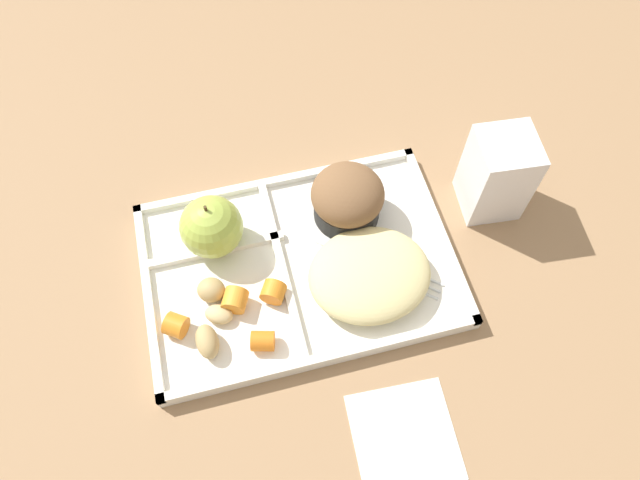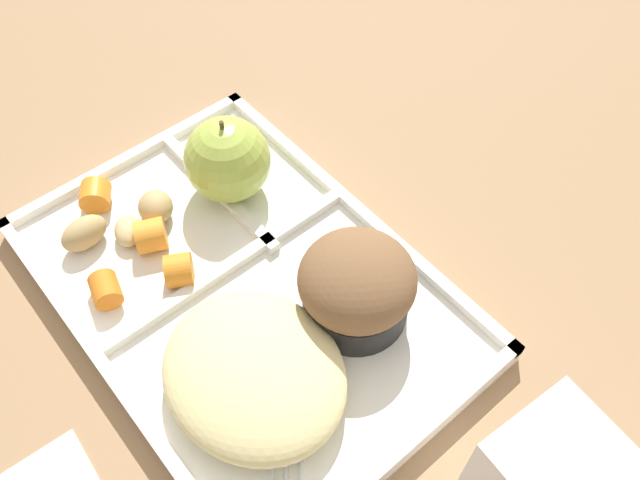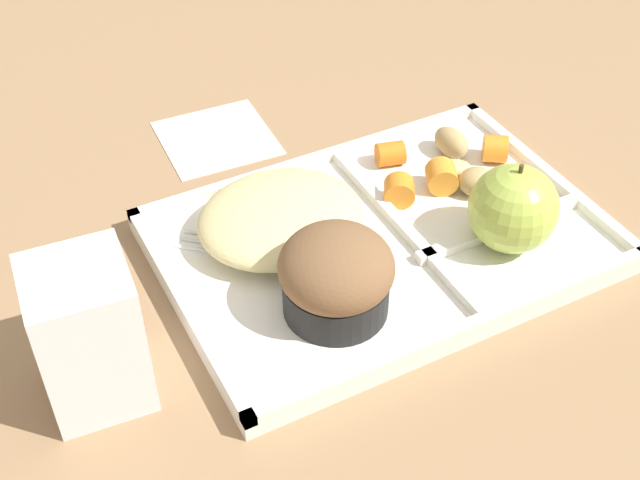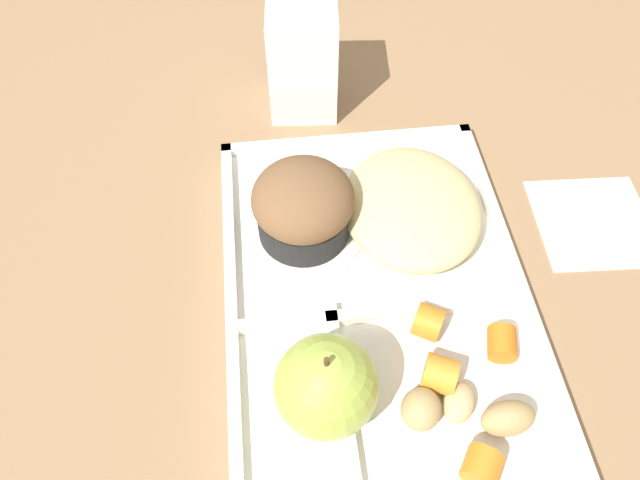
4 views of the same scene
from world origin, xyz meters
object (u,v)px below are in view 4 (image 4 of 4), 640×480
Objects in this scene: lunch_tray at (375,299)px; milk_carton at (303,60)px; bran_muffin at (303,206)px; plastic_fork at (393,200)px; green_apple at (326,386)px.

milk_carton is at bearing 7.84° from lunch_tray.
bran_muffin is 0.67× the size of plastic_fork.
plastic_fork is 0.17m from milk_carton.
green_apple reaches higher than bran_muffin.
milk_carton is (0.34, -0.02, 0.01)m from green_apple.
bran_muffin reaches higher than plastic_fork.
lunch_tray is 0.11m from green_apple.
plastic_fork is (0.19, -0.08, -0.04)m from green_apple.
bran_muffin is 0.18m from milk_carton.
green_apple is 0.34m from milk_carton.
milk_carton reaches higher than lunch_tray.
green_apple is at bearing 180.00° from bran_muffin.
milk_carton is at bearing -2.91° from green_apple.
green_apple is (-0.09, 0.05, 0.04)m from lunch_tray.
plastic_fork is 1.13× the size of milk_carton.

